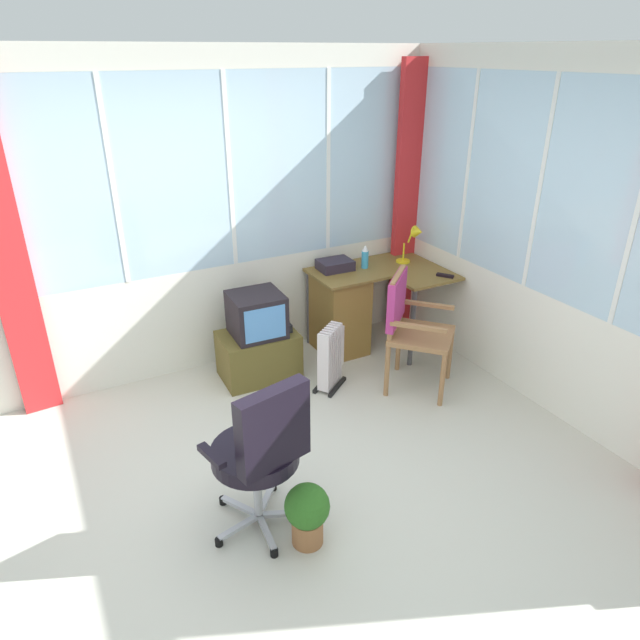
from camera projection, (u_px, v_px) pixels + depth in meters
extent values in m
cube|color=beige|center=(285.00, 508.00, 3.53)|extent=(5.49, 4.81, 0.06)
cube|color=white|center=(189.00, 320.00, 4.86)|extent=(4.49, 0.06, 0.90)
cube|color=silver|center=(173.00, 178.00, 4.34)|extent=(4.40, 0.06, 1.52)
cube|color=white|center=(159.00, 56.00, 3.97)|extent=(4.49, 0.06, 0.18)
cube|color=white|center=(112.00, 184.00, 4.15)|extent=(0.04, 0.07, 1.52)
cube|color=white|center=(229.00, 173.00, 4.53)|extent=(0.04, 0.07, 1.52)
cube|color=white|center=(327.00, 163.00, 4.91)|extent=(0.04, 0.07, 1.52)
cube|color=white|center=(555.00, 356.00, 4.29)|extent=(0.06, 3.81, 0.90)
cube|color=silver|center=(588.00, 198.00, 3.76)|extent=(0.06, 3.74, 1.52)
cube|color=white|center=(617.00, 57.00, 3.40)|extent=(0.06, 3.81, 0.18)
cube|color=white|center=(543.00, 187.00, 4.07)|extent=(0.07, 0.04, 1.52)
cube|color=white|center=(471.00, 169.00, 4.67)|extent=(0.07, 0.04, 1.52)
cube|color=red|center=(7.00, 257.00, 3.93)|extent=(0.27, 0.09, 2.51)
cube|color=red|center=(407.00, 203.00, 5.32)|extent=(0.27, 0.07, 2.51)
cube|color=brown|center=(372.00, 268.00, 5.18)|extent=(1.15, 0.55, 0.02)
cube|color=brown|center=(428.00, 278.00, 4.95)|extent=(0.55, 0.33, 0.02)
cube|color=brown|center=(339.00, 314.00, 5.20)|extent=(0.40, 0.51, 0.72)
cylinder|color=#4C4C51|center=(412.00, 328.00, 4.92)|extent=(0.04, 0.04, 0.73)
cylinder|color=#4C4C51|center=(309.00, 308.00, 5.30)|extent=(0.04, 0.04, 0.73)
cylinder|color=yellow|center=(403.00, 261.00, 5.30)|extent=(0.13, 0.13, 0.02)
cylinder|color=yellow|center=(404.00, 252.00, 5.26)|extent=(0.02, 0.02, 0.16)
cylinder|color=yellow|center=(411.00, 235.00, 5.18)|extent=(0.03, 0.07, 0.16)
cone|color=yellow|center=(418.00, 232.00, 5.16)|extent=(0.13, 0.13, 0.12)
cube|color=black|center=(445.00, 276.00, 4.95)|extent=(0.12, 0.15, 0.02)
cylinder|color=#3CA6D6|center=(365.00, 259.00, 5.13)|extent=(0.06, 0.06, 0.16)
cone|color=white|center=(365.00, 248.00, 5.08)|extent=(0.06, 0.06, 0.06)
cube|color=#2A222F|center=(335.00, 265.00, 5.10)|extent=(0.31, 0.24, 0.09)
cylinder|color=#9C6D44|center=(442.00, 380.00, 4.40)|extent=(0.04, 0.04, 0.46)
cylinder|color=#9C6D44|center=(450.00, 354.00, 4.77)|extent=(0.04, 0.04, 0.46)
cylinder|color=#9C6D44|center=(387.00, 371.00, 4.53)|extent=(0.04, 0.04, 0.46)
cylinder|color=#9C6D44|center=(398.00, 346.00, 4.90)|extent=(0.04, 0.04, 0.46)
cube|color=#9C6D44|center=(422.00, 336.00, 4.54)|extent=(0.68, 0.68, 0.04)
cube|color=#9C6D44|center=(397.00, 302.00, 4.50)|extent=(0.34, 0.32, 0.48)
cube|color=#B03278|center=(397.00, 299.00, 4.49)|extent=(0.38, 0.35, 0.41)
cube|color=#9C6D44|center=(418.00, 327.00, 4.28)|extent=(0.32, 0.34, 0.03)
cube|color=#9C6D44|center=(428.00, 305.00, 4.65)|extent=(0.32, 0.34, 0.03)
cube|color=#B7B7BF|center=(239.00, 527.00, 3.29)|extent=(0.28, 0.10, 0.02)
cylinder|color=black|center=(219.00, 542.00, 3.22)|extent=(0.05, 0.05, 0.05)
cube|color=#B7B7BF|center=(266.00, 532.00, 3.26)|extent=(0.06, 0.28, 0.02)
cylinder|color=black|center=(274.00, 552.00, 3.15)|extent=(0.05, 0.05, 0.05)
cube|color=#B7B7BF|center=(282.00, 514.00, 3.38)|extent=(0.27, 0.14, 0.02)
cylinder|color=black|center=(306.00, 515.00, 3.40)|extent=(0.05, 0.05, 0.05)
cube|color=#B7B7BF|center=(266.00, 499.00, 3.50)|extent=(0.21, 0.23, 0.02)
cylinder|color=black|center=(273.00, 486.00, 3.63)|extent=(0.05, 0.05, 0.05)
cube|color=#B7B7BF|center=(241.00, 506.00, 3.44)|extent=(0.17, 0.26, 0.02)
cylinder|color=black|center=(223.00, 500.00, 3.51)|extent=(0.05, 0.05, 0.05)
cylinder|color=#B7B7BF|center=(257.00, 487.00, 3.28)|extent=(0.05, 0.05, 0.40)
cylinder|color=black|center=(255.00, 454.00, 3.17)|extent=(0.50, 0.50, 0.09)
cube|color=black|center=(273.00, 429.00, 2.93)|extent=(0.43, 0.18, 0.46)
cube|color=black|center=(292.00, 416.00, 3.28)|extent=(0.10, 0.23, 0.04)
cube|color=black|center=(212.00, 456.00, 2.96)|extent=(0.10, 0.23, 0.04)
cube|color=brown|center=(259.00, 355.00, 4.82)|extent=(0.66, 0.46, 0.41)
cube|color=black|center=(257.00, 314.00, 4.65)|extent=(0.43, 0.42, 0.36)
cube|color=#5697DF|center=(265.00, 324.00, 4.49)|extent=(0.34, 0.02, 0.28)
cube|color=#262628|center=(273.00, 327.00, 4.77)|extent=(0.27, 0.23, 0.07)
cube|color=silver|center=(323.00, 364.00, 4.52)|extent=(0.08, 0.09, 0.52)
cube|color=silver|center=(326.00, 361.00, 4.55)|extent=(0.08, 0.09, 0.52)
cube|color=silver|center=(328.00, 359.00, 4.58)|extent=(0.08, 0.09, 0.52)
cube|color=silver|center=(330.00, 357.00, 4.62)|extent=(0.08, 0.09, 0.52)
cube|color=silver|center=(332.00, 354.00, 4.65)|extent=(0.08, 0.09, 0.52)
cube|color=silver|center=(334.00, 352.00, 4.69)|extent=(0.08, 0.09, 0.52)
cube|color=silver|center=(336.00, 350.00, 4.72)|extent=(0.08, 0.09, 0.52)
cube|color=black|center=(337.00, 387.00, 4.71)|extent=(0.27, 0.21, 0.03)
cube|color=black|center=(322.00, 383.00, 4.76)|extent=(0.27, 0.21, 0.03)
cube|color=silver|center=(338.00, 345.00, 4.74)|extent=(0.09, 0.10, 0.36)
cylinder|color=#976039|center=(307.00, 530.00, 3.22)|extent=(0.18, 0.18, 0.17)
sphere|color=#2C621F|center=(307.00, 506.00, 3.14)|extent=(0.26, 0.26, 0.26)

